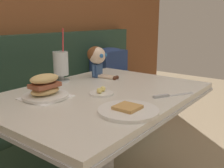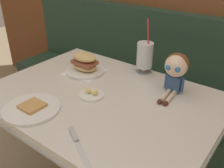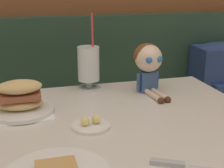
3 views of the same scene
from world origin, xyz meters
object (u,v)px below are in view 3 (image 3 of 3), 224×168
at_px(milkshake_glass, 89,65).
at_px(butter_saucer, 91,125).
at_px(sandwich_plate, 21,100).
at_px(seated_doll, 148,61).
at_px(butter_knife, 181,165).
at_px(backpack, 221,77).

height_order(milkshake_glass, butter_saucer, milkshake_glass).
xyz_separation_m(sandwich_plate, seated_doll, (0.50, 0.10, 0.08)).
relative_size(milkshake_glass, sandwich_plate, 1.44).
bearing_deg(sandwich_plate, butter_saucer, -40.99).
relative_size(milkshake_glass, seated_doll, 1.41).
height_order(butter_knife, backpack, backpack).
bearing_deg(butter_saucer, seated_doll, 43.49).
xyz_separation_m(butter_knife, seated_doll, (0.13, 0.56, 0.12)).
bearing_deg(seated_doll, milkshake_glass, 157.69).
distance_m(butter_saucer, butter_knife, 0.32).
bearing_deg(milkshake_glass, butter_saucer, -100.52).
bearing_deg(milkshake_glass, butter_knife, -81.40).
relative_size(sandwich_plate, butter_knife, 1.02).
relative_size(butter_saucer, backpack, 0.30).
height_order(sandwich_plate, backpack, sandwich_plate).
relative_size(butter_saucer, seated_doll, 0.54).
distance_m(sandwich_plate, backpack, 1.18).
height_order(milkshake_glass, butter_knife, milkshake_glass).
height_order(sandwich_plate, butter_knife, sandwich_plate).
bearing_deg(butter_knife, milkshake_glass, 98.60).
distance_m(milkshake_glass, butter_saucer, 0.39).
height_order(butter_knife, seated_doll, seated_doll).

